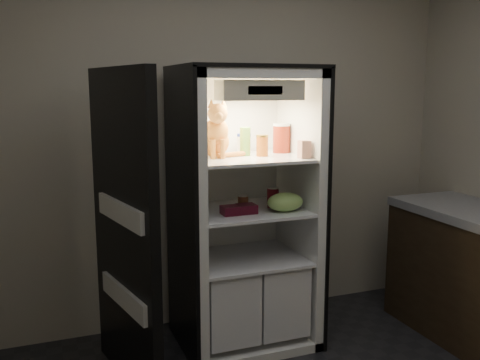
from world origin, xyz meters
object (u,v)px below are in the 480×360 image
object	(u,v)px
salsa_jar	(262,145)
grape_bag	(285,202)
soda_can_b	(274,197)
condiment_jar	(243,202)
soda_can_a	(271,196)
parmesan_shaker	(245,141)
tabby_cat	(216,135)
refrigerator	(243,228)
soda_can_c	(273,198)
pepper_jar	(281,138)
berry_box_right	(247,209)
mayo_tub	(244,143)
cream_carton	(304,149)
berry_box_left	(230,210)

from	to	relation	value
salsa_jar	grape_bag	distance (m)	0.40
soda_can_b	condiment_jar	world-z (taller)	soda_can_b
salsa_jar	soda_can_a	size ratio (longest dim) A/B	1.23
parmesan_shaker	salsa_jar	distance (m)	0.12
tabby_cat	condiment_jar	size ratio (longest dim) A/B	3.88
refrigerator	salsa_jar	world-z (taller)	refrigerator
condiment_jar	soda_can_a	bearing A→B (deg)	17.78
soda_can_a	soda_can_c	distance (m)	0.11
pepper_jar	condiment_jar	xyz separation A→B (m)	(-0.33, -0.11, -0.40)
condiment_jar	grape_bag	xyz separation A→B (m)	(0.23, -0.15, 0.01)
berry_box_right	parmesan_shaker	bearing A→B (deg)	72.26
parmesan_shaker	condiment_jar	bearing A→B (deg)	-123.47
grape_bag	parmesan_shaker	bearing A→B (deg)	133.76
soda_can_a	berry_box_right	bearing A→B (deg)	-143.79
mayo_tub	salsa_jar	size ratio (longest dim) A/B	0.95
salsa_jar	pepper_jar	bearing A→B (deg)	32.73
grape_bag	condiment_jar	bearing A→B (deg)	146.62
tabby_cat	pepper_jar	distance (m)	0.50
tabby_cat	cream_carton	distance (m)	0.58
soda_can_b	berry_box_right	xyz separation A→B (m)	(-0.25, -0.13, -0.03)
mayo_tub	berry_box_right	world-z (taller)	mayo_tub
parmesan_shaker	berry_box_left	bearing A→B (deg)	-134.65
mayo_tub	pepper_jar	size ratio (longest dim) A/B	0.67
berry_box_left	berry_box_right	bearing A→B (deg)	1.78
soda_can_b	berry_box_left	world-z (taller)	soda_can_b
parmesan_shaker	mayo_tub	distance (m)	0.14
soda_can_c	berry_box_left	distance (m)	0.35
soda_can_c	grape_bag	bearing A→B (deg)	-77.13
refrigerator	grape_bag	xyz separation A→B (m)	(0.21, -0.21, 0.21)
parmesan_shaker	soda_can_b	xyz separation A→B (m)	(0.20, -0.03, -0.39)
tabby_cat	soda_can_a	xyz separation A→B (m)	(0.41, 0.02, -0.43)
tabby_cat	mayo_tub	world-z (taller)	tabby_cat
pepper_jar	berry_box_left	xyz separation A→B (m)	(-0.46, -0.23, -0.42)
soda_can_a	condiment_jar	xyz separation A→B (m)	(-0.24, -0.08, -0.01)
mayo_tub	soda_can_c	size ratio (longest dim) A/B	1.00
tabby_cat	berry_box_right	size ratio (longest dim) A/B	3.36
parmesan_shaker	soda_can_c	xyz separation A→B (m)	(0.17, -0.08, -0.38)
tabby_cat	berry_box_right	xyz separation A→B (m)	(0.15, -0.17, -0.46)
pepper_jar	soda_can_b	world-z (taller)	pepper_jar
berry_box_left	parmesan_shaker	bearing A→B (deg)	45.35
tabby_cat	soda_can_b	distance (m)	0.59
tabby_cat	parmesan_shaker	bearing A→B (deg)	7.78
cream_carton	condiment_jar	size ratio (longest dim) A/B	1.16
soda_can_a	soda_can_c	bearing A→B (deg)	-109.23
berry_box_left	soda_can_c	bearing A→B (deg)	15.10
refrigerator	parmesan_shaker	distance (m)	0.59
cream_carton	berry_box_left	distance (m)	0.61
salsa_jar	berry_box_left	xyz separation A→B (m)	(-0.26, -0.10, -0.39)
grape_bag	soda_can_c	bearing A→B (deg)	102.87
parmesan_shaker	pepper_jar	bearing A→B (deg)	11.26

